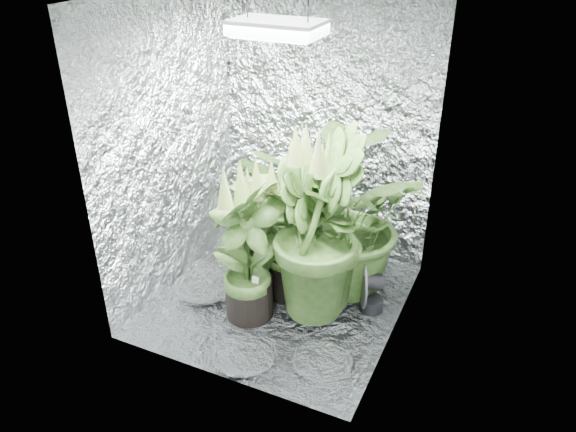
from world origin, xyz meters
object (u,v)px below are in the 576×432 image
(plant_b, at_px, (287,234))
(plant_d, at_px, (255,238))
(plant_a, at_px, (292,197))
(plant_c, at_px, (319,228))
(grow_lamp, at_px, (277,28))
(plant_e, at_px, (344,221))
(plant_f, at_px, (247,250))
(circulation_fan, at_px, (367,289))

(plant_b, height_order, plant_d, plant_b)
(plant_a, relative_size, plant_d, 1.18)
(plant_b, height_order, plant_c, plant_c)
(grow_lamp, bearing_deg, plant_e, 42.29)
(plant_b, bearing_deg, plant_e, 31.60)
(grow_lamp, bearing_deg, plant_b, 84.81)
(plant_d, height_order, plant_f, plant_f)
(grow_lamp, xyz_separation_m, circulation_fan, (0.58, 0.15, -1.65))
(plant_b, xyz_separation_m, plant_f, (-0.13, -0.32, 0.02))
(plant_c, xyz_separation_m, circulation_fan, (0.31, 0.13, -0.46))
(plant_a, height_order, plant_c, plant_c)
(plant_e, bearing_deg, circulation_fan, -32.48)
(plant_d, height_order, plant_e, plant_e)
(grow_lamp, bearing_deg, plant_d, 157.32)
(plant_c, height_order, plant_e, plant_c)
(grow_lamp, height_order, plant_b, grow_lamp)
(plant_d, bearing_deg, plant_e, 20.50)
(plant_f, bearing_deg, plant_c, 32.46)
(plant_e, bearing_deg, plant_f, -130.88)
(grow_lamp, relative_size, circulation_fan, 1.24)
(plant_f, bearing_deg, plant_d, 109.55)
(plant_f, bearing_deg, circulation_fan, 28.14)
(plant_b, height_order, circulation_fan, plant_b)
(plant_c, xyz_separation_m, plant_e, (0.07, 0.28, -0.07))
(grow_lamp, height_order, plant_d, grow_lamp)
(grow_lamp, relative_size, plant_b, 0.47)
(circulation_fan, bearing_deg, grow_lamp, 170.03)
(grow_lamp, relative_size, plant_a, 0.48)
(plant_c, bearing_deg, plant_b, 163.41)
(plant_b, height_order, plant_e, plant_e)
(plant_a, relative_size, plant_b, 0.98)
(plant_a, bearing_deg, plant_e, -31.81)
(plant_f, bearing_deg, plant_a, 95.58)
(grow_lamp, bearing_deg, circulation_fan, 14.89)
(plant_b, height_order, plant_f, plant_f)
(plant_e, xyz_separation_m, circulation_fan, (0.24, -0.15, -0.38))
(plant_d, xyz_separation_m, plant_f, (0.11, -0.31, 0.10))
(plant_e, bearing_deg, plant_c, -103.69)
(plant_c, xyz_separation_m, plant_f, (-0.39, -0.25, -0.13))
(plant_b, xyz_separation_m, plant_d, (-0.24, -0.01, -0.09))
(plant_a, height_order, plant_e, plant_e)
(grow_lamp, distance_m, plant_c, 1.23)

